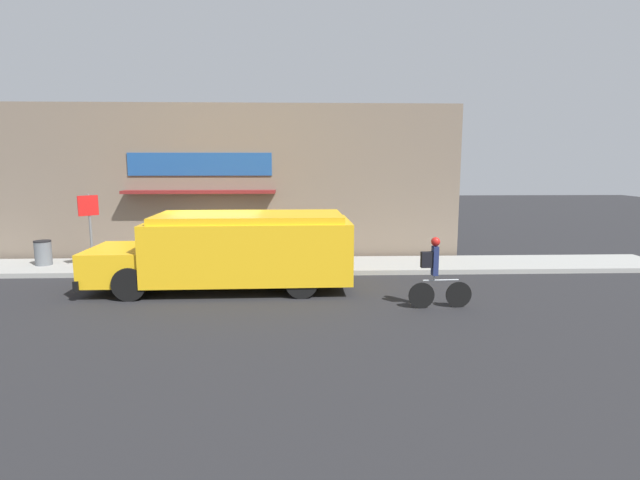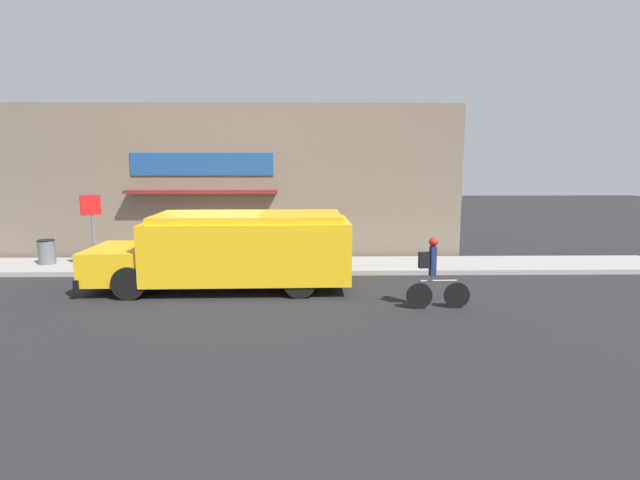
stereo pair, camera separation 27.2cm
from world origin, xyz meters
The scene contains 7 objects.
ground_plane centered at (0.00, 0.00, 0.00)m, with size 70.00×70.00×0.00m, color #232326.
sidewalk centered at (0.00, 1.13, 0.07)m, with size 28.00×2.26×0.14m.
storefront centered at (-0.03, 2.56, 2.62)m, with size 15.76×0.77×5.24m.
school_bus centered at (0.71, -1.39, 1.06)m, with size 6.76×2.87×1.99m.
cyclist centered at (5.53, -3.37, 0.82)m, with size 1.48×0.21×1.65m.
stop_sign_post centered at (-3.82, 0.64, 1.65)m, with size 0.45×0.45×2.25m.
trash_bin centered at (-5.55, 1.22, 0.53)m, with size 0.50×0.50×0.77m.
Camera 1 is at (2.46, -14.35, 3.33)m, focal length 28.00 mm.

